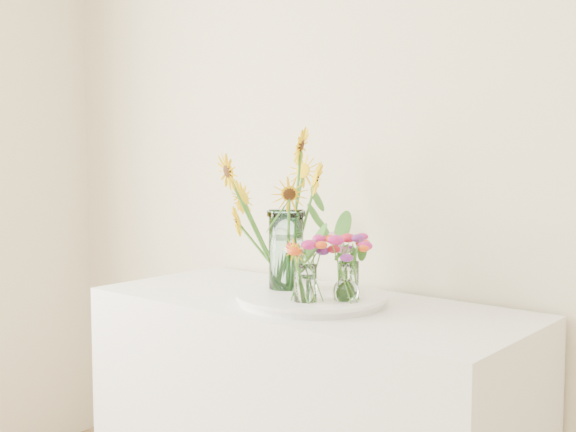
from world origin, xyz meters
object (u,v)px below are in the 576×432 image
Objects in this scene: tray at (312,300)px; small_vase_b at (346,283)px; small_vase_a at (305,283)px; small_vase_c at (349,278)px; mason_jar at (286,250)px.

tray is 0.15m from small_vase_b.
small_vase_c is at bearing 79.00° from small_vase_a.
mason_jar is 2.40× the size of small_vase_c.
tray is 3.82× the size of small_vase_a.
mason_jar reaches higher than small_vase_a.
small_vase_b is at bearing 44.55° from small_vase_a.
small_vase_c is at bearing 40.63° from tray.
small_vase_a is at bearing -61.76° from tray.
tray is 0.19m from mason_jar.
small_vase_c is (-0.05, 0.09, -0.00)m from small_vase_b.
small_vase_c is at bearing 14.17° from mason_jar.
small_vase_a is at bearing -135.45° from small_vase_b.
tray is 0.13m from small_vase_a.
small_vase_b is 1.05× the size of small_vase_c.
tray is 4.09× the size of small_vase_c.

